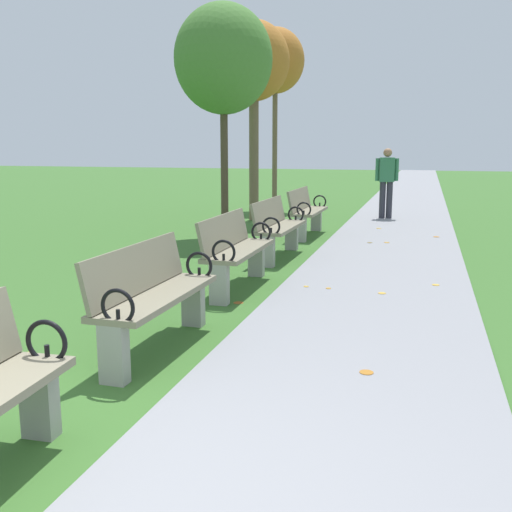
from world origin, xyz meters
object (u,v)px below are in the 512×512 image
at_px(park_bench_4, 277,226).
at_px(tree_2, 254,64).
at_px(park_bench_5, 306,211).
at_px(pedestrian_walking, 387,179).
at_px(park_bench_3, 235,249).
at_px(tree_1, 223,60).
at_px(tree_3, 275,62).
at_px(park_bench_2, 152,294).

distance_m(park_bench_4, tree_2, 5.55).
relative_size(park_bench_5, pedestrian_walking, 0.99).
xyz_separation_m(park_bench_3, tree_1, (-1.47, 3.92, 2.74)).
bearing_deg(tree_1, tree_2, 93.67).
bearing_deg(tree_2, park_bench_3, -75.80).
relative_size(tree_2, tree_3, 0.93).
height_order(tree_1, pedestrian_walking, tree_1).
bearing_deg(park_bench_5, park_bench_2, -90.00).
distance_m(park_bench_5, tree_2, 3.99).
distance_m(park_bench_3, pedestrian_walking, 7.65).
distance_m(park_bench_3, park_bench_5, 4.41).
relative_size(tree_1, tree_2, 0.96).
relative_size(park_bench_2, tree_1, 0.38).
distance_m(tree_1, tree_2, 2.57).
xyz_separation_m(park_bench_3, tree_3, (-1.80, 9.05, 3.37)).
distance_m(tree_1, tree_3, 5.18).
bearing_deg(park_bench_5, tree_1, -161.66).
distance_m(park_bench_2, tree_2, 9.38).
relative_size(park_bench_4, park_bench_5, 1.00).
relative_size(park_bench_2, tree_2, 0.36).
xyz_separation_m(park_bench_2, tree_3, (-1.80, 11.32, 3.37)).
height_order(park_bench_4, tree_3, tree_3).
height_order(tree_1, tree_2, tree_2).
height_order(park_bench_2, tree_3, tree_3).
distance_m(park_bench_3, tree_3, 9.83).
height_order(park_bench_3, tree_2, tree_2).
bearing_deg(park_bench_4, tree_2, 110.53).
bearing_deg(park_bench_3, tree_1, 110.61).
bearing_deg(tree_1, park_bench_3, -69.39).
bearing_deg(tree_2, tree_3, 93.55).
height_order(park_bench_3, tree_3, tree_3).
xyz_separation_m(tree_3, pedestrian_walking, (3.08, -1.52, -2.93)).
bearing_deg(pedestrian_walking, park_bench_5, -112.28).
bearing_deg(tree_3, park_bench_4, -75.51).
height_order(park_bench_2, park_bench_4, same).
height_order(tree_2, tree_3, tree_3).
height_order(park_bench_4, pedestrian_walking, pedestrian_walking).
bearing_deg(pedestrian_walking, tree_1, -127.31).
relative_size(park_bench_3, pedestrian_walking, 0.99).
height_order(park_bench_4, park_bench_5, same).
distance_m(tree_3, pedestrian_walking, 4.51).
bearing_deg(park_bench_5, park_bench_3, -90.00).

